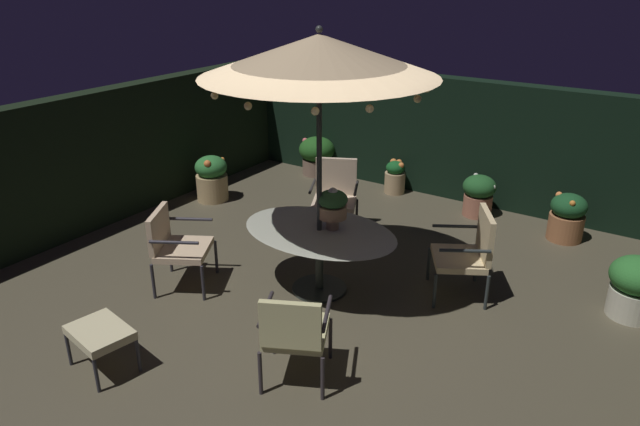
{
  "coord_description": "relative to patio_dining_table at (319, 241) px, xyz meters",
  "views": [
    {
      "loc": [
        3.19,
        -4.71,
        3.39
      ],
      "look_at": [
        -0.04,
        0.12,
        0.93
      ],
      "focal_mm": 33.03,
      "sensor_mm": 36.0,
      "label": 1
    }
  ],
  "objects": [
    {
      "name": "ground_plane",
      "position": [
        0.04,
        -0.1,
        -0.61
      ],
      "size": [
        7.6,
        7.72,
        0.02
      ],
      "primitive_type": "cube",
      "color": "#4C4534"
    },
    {
      "name": "hedge_backdrop_rear",
      "position": [
        0.04,
        3.61,
        0.32
      ],
      "size": [
        7.6,
        0.3,
        1.85
      ],
      "primitive_type": "cube",
      "color": "black",
      "rests_on": "ground_plane"
    },
    {
      "name": "hedge_backdrop_left",
      "position": [
        -3.61,
        -0.1,
        0.32
      ],
      "size": [
        0.3,
        7.72,
        1.85
      ],
      "primitive_type": "cube",
      "color": "black",
      "rests_on": "ground_plane"
    },
    {
      "name": "patio_dining_table",
      "position": [
        0.0,
        0.0,
        0.0
      ],
      "size": [
        1.79,
        1.23,
        0.74
      ],
      "color": "#2A302B",
      "rests_on": "ground_plane"
    },
    {
      "name": "patio_umbrella",
      "position": [
        0.0,
        -0.0,
        1.98
      ],
      "size": [
        2.37,
        2.37,
        2.86
      ],
      "color": "#2E3231",
      "rests_on": "ground_plane"
    },
    {
      "name": "centerpiece_planter",
      "position": [
        0.1,
        0.1,
        0.42
      ],
      "size": [
        0.32,
        0.32,
        0.47
      ],
      "color": "tan",
      "rests_on": "patio_dining_table"
    },
    {
      "name": "patio_chair_north",
      "position": [
        -1.4,
        -0.8,
        -0.07
      ],
      "size": [
        0.82,
        0.85,
        0.91
      ],
      "color": "#2A2931",
      "rests_on": "ground_plane"
    },
    {
      "name": "patio_chair_northeast",
      "position": [
        0.72,
        -1.45,
        -0.07
      ],
      "size": [
        0.77,
        0.79,
        0.92
      ],
      "color": "#312B2F",
      "rests_on": "ground_plane"
    },
    {
      "name": "patio_chair_east",
      "position": [
        1.4,
        0.82,
        -0.05
      ],
      "size": [
        0.82,
        0.84,
        0.99
      ],
      "color": "#2A3232",
      "rests_on": "ground_plane"
    },
    {
      "name": "patio_chair_southeast",
      "position": [
        -0.72,
        1.46,
        -0.04
      ],
      "size": [
        0.8,
        0.78,
        0.99
      ],
      "color": "#2F2D2C",
      "rests_on": "ground_plane"
    },
    {
      "name": "ottoman_footrest",
      "position": [
        -0.84,
        -2.25,
        -0.24
      ],
      "size": [
        0.64,
        0.52,
        0.42
      ],
      "color": "#282930",
      "rests_on": "ground_plane"
    },
    {
      "name": "potted_plant_back_right",
      "position": [
        -2.26,
        3.3,
        -0.25
      ],
      "size": [
        0.62,
        0.62,
        0.66
      ],
      "color": "#806554",
      "rests_on": "ground_plane"
    },
    {
      "name": "potted_plant_right_near",
      "position": [
        3.0,
        1.37,
        -0.25
      ],
      "size": [
        0.56,
        0.56,
        0.67
      ],
      "color": "beige",
      "rests_on": "ground_plane"
    },
    {
      "name": "potted_plant_left_near",
      "position": [
        -0.71,
        3.23,
        -0.34
      ],
      "size": [
        0.33,
        0.33,
        0.53
      ],
      "color": "tan",
      "rests_on": "ground_plane"
    },
    {
      "name": "potted_plant_back_left",
      "position": [
        0.72,
        3.07,
        -0.28
      ],
      "size": [
        0.48,
        0.47,
        0.61
      ],
      "color": "#AD6A51",
      "rests_on": "ground_plane"
    },
    {
      "name": "potted_plant_right_far",
      "position": [
        -2.92,
        1.37,
        -0.24
      ],
      "size": [
        0.49,
        0.49,
        0.71
      ],
      "color": "tan",
      "rests_on": "ground_plane"
    },
    {
      "name": "potted_plant_front_corner",
      "position": [
        1.98,
        2.93,
        -0.27
      ],
      "size": [
        0.46,
        0.46,
        0.64
      ],
      "color": "#A3663E",
      "rests_on": "ground_plane"
    }
  ]
}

